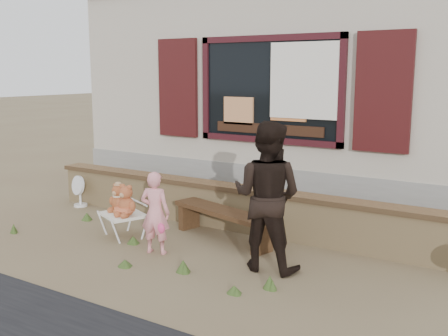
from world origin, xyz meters
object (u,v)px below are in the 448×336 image
Objects in this scene: folding_chair at (123,215)px; bench at (223,218)px; child at (155,213)px; adult at (267,196)px; teddy_bear_right at (127,200)px; teddy_bear_left at (119,197)px.

bench is at bearing 50.13° from folding_chair.
bench is 1.05m from child.
teddy_bear_right is at bearing -2.87° from adult.
teddy_bear_left reaches higher than folding_chair.
bench is 1.62× the size of child.
adult reaches higher than teddy_bear_right.
bench is at bearing -131.45° from child.
folding_chair is 2.36m from adult.
teddy_bear_left is 0.23× the size of adult.
teddy_bear_right is (0.13, -0.06, 0.26)m from folding_chair.
teddy_bear_left is at bearing -5.70° from adult.
adult is (2.42, -0.05, 0.33)m from teddy_bear_left.
teddy_bear_right is at bearing 0.00° from teddy_bear_left.
teddy_bear_left reaches higher than bench.
teddy_bear_right reaches higher than folding_chair.
child is at bearing 6.51° from adult.
child reaches higher than folding_chair.
teddy_bear_left is 2.44m from adult.
folding_chair is 0.30m from teddy_bear_right.
adult is (1.01, -0.63, 0.57)m from bench.
bench is 1.43m from folding_chair.
bench reaches higher than folding_chair.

